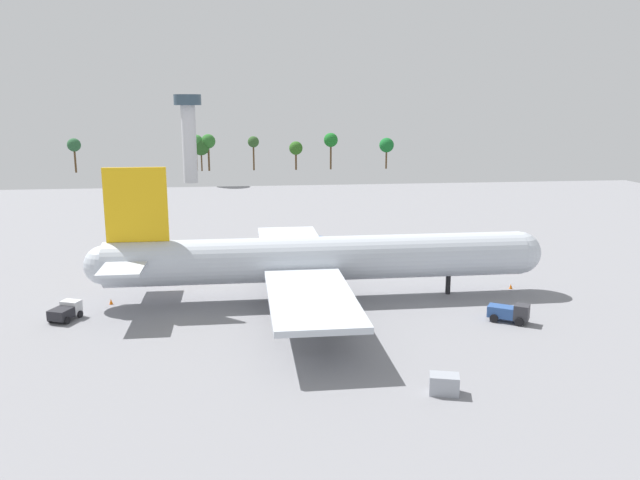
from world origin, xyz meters
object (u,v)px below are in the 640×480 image
at_px(pushback_tractor, 510,312).
at_px(maintenance_van, 66,311).
at_px(safety_cone_tail, 111,302).
at_px(cargo_loader, 192,271).
at_px(cargo_container_fore, 444,384).
at_px(cargo_airplane, 318,259).
at_px(control_tower, 189,130).
at_px(catering_truck, 149,256).
at_px(fuel_truck, 308,240).
at_px(safety_cone_nose, 511,286).

relative_size(pushback_tractor, maintenance_van, 1.11).
bearing_deg(safety_cone_tail, cargo_loader, 50.02).
distance_m(cargo_loader, cargo_container_fore, 50.79).
distance_m(cargo_airplane, cargo_loader, 22.67).
bearing_deg(control_tower, catering_truck, -89.33).
bearing_deg(fuel_truck, maintenance_van, -131.85).
height_order(fuel_truck, safety_cone_tail, fuel_truck).
relative_size(cargo_loader, safety_cone_tail, 6.85).
bearing_deg(pushback_tractor, cargo_container_fore, -128.27).
distance_m(catering_truck, safety_cone_nose, 59.34).
bearing_deg(maintenance_van, fuel_truck, 48.15).
height_order(cargo_loader, maintenance_van, cargo_loader).
distance_m(catering_truck, fuel_truck, 30.09).
relative_size(fuel_truck, pushback_tractor, 1.05).
xyz_separation_m(cargo_airplane, cargo_container_fore, (8.11, -30.63, -4.71)).
distance_m(cargo_airplane, fuel_truck, 34.36).
relative_size(catering_truck, control_tower, 0.17).
height_order(fuel_truck, cargo_loader, cargo_loader).
xyz_separation_m(cargo_container_fore, control_tower, (-35.59, 168.69, 17.11)).
height_order(pushback_tractor, maintenance_van, pushback_tractor).
bearing_deg(maintenance_van, catering_truck, 77.69).
distance_m(catering_truck, cargo_container_fore, 64.51).
height_order(catering_truck, maintenance_van, catering_truck).
relative_size(cargo_loader, cargo_container_fore, 1.61).
relative_size(pushback_tractor, safety_cone_nose, 7.28).
xyz_separation_m(catering_truck, maintenance_van, (-6.27, -28.75, 0.04)).
relative_size(maintenance_van, safety_cone_nose, 6.54).
distance_m(cargo_airplane, safety_cone_nose, 29.15).
height_order(cargo_airplane, safety_cone_nose, cargo_airplane).
bearing_deg(maintenance_van, cargo_container_fore, -32.58).
bearing_deg(cargo_loader, pushback_tractor, -32.03).
relative_size(cargo_container_fore, safety_cone_tail, 4.26).
bearing_deg(safety_cone_nose, safety_cone_tail, -179.73).
height_order(catering_truck, control_tower, control_tower).
bearing_deg(safety_cone_tail, catering_truck, 85.25).
relative_size(fuel_truck, control_tower, 0.18).
height_order(pushback_tractor, safety_cone_tail, pushback_tractor).
relative_size(cargo_loader, maintenance_van, 1.09).
bearing_deg(pushback_tractor, control_tower, 108.33).
height_order(cargo_container_fore, safety_cone_tail, cargo_container_fore).
height_order(maintenance_van, safety_cone_tail, maintenance_van).
bearing_deg(catering_truck, control_tower, 90.67).
bearing_deg(pushback_tractor, cargo_airplane, 150.79).
xyz_separation_m(catering_truck, cargo_loader, (8.01, -11.19, 0.07)).
height_order(catering_truck, safety_cone_nose, catering_truck).
xyz_separation_m(maintenance_van, control_tower, (4.95, 142.79, 16.91)).
height_order(catering_truck, pushback_tractor, pushback_tractor).
xyz_separation_m(cargo_loader, pushback_tractor, (40.54, -25.36, 0.12)).
relative_size(fuel_truck, safety_cone_tail, 7.35).
xyz_separation_m(fuel_truck, cargo_container_fore, (5.87, -64.62, -0.21)).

